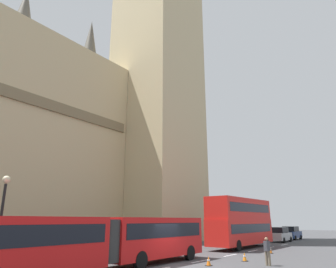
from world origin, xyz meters
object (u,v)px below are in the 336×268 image
Objects in this scene: traffic_cone_east at (270,250)px; sedan_lead at (280,235)px; pedestrian_near_cones at (267,250)px; traffic_cone_west at (209,261)px; traffic_cone_middle at (245,257)px; double_decker_bus at (241,220)px; street_lamp at (1,214)px; articulated_bus at (101,238)px; sedan_trailing at (292,233)px.

sedan_lead is at bearing 14.80° from traffic_cone_east.
pedestrian_near_cones is at bearing -161.30° from traffic_cone_east.
traffic_cone_west and traffic_cone_middle have the same top height.
double_decker_bus is at bearing 178.93° from sedan_lead.
double_decker_bus reaches higher than traffic_cone_east.
double_decker_bus is at bearing 31.50° from pedestrian_near_cones.
double_decker_bus is 18.66× the size of traffic_cone_middle.
traffic_cone_east is at bearing 18.70° from pedestrian_near_cones.
street_lamp is 16.14m from pedestrian_near_cones.
articulated_bus is 10.36m from pedestrian_near_cones.
pedestrian_near_cones is at bearing -163.88° from sedan_lead.
traffic_cone_west is at bearing 165.76° from traffic_cone_middle.
articulated_bus is 5.90m from street_lamp.
sedan_lead reaches higher than traffic_cone_west.
sedan_trailing is at bearing 9.70° from traffic_cone_middle.
street_lamp is (-18.88, 8.56, 2.77)m from traffic_cone_east.
pedestrian_near_cones is (-7.30, -2.47, 0.63)m from traffic_cone_east.
articulated_bus is 18.68m from double_decker_bus.
sedan_trailing is at bearing 3.15° from sedan_lead.
sedan_trailing is (35.99, 0.13, -0.83)m from articulated_bus.
traffic_cone_east is (6.17, 0.40, 0.00)m from traffic_cone_middle.
articulated_bus reaches higher than traffic_cone_middle.
articulated_bus is 29.88m from sedan_lead.
sedan_trailing is 21.12m from traffic_cone_east.
street_lamp is at bearing 138.91° from traffic_cone_west.
traffic_cone_west is at bearing -41.09° from street_lamp.
sedan_lead reaches higher than pedestrian_near_cones.
sedan_trailing is at bearing 13.38° from pedestrian_near_cones.
street_lamp is at bearing 128.45° from articulated_bus.
sedan_lead is at bearing -0.40° from articulated_bus.
pedestrian_near_cones is (8.00, -6.53, -0.83)m from articulated_bus.
traffic_cone_middle is (-20.74, -4.25, -0.63)m from sedan_lead.
sedan_lead is at bearing 16.12° from pedestrian_near_cones.
double_decker_bus is at bearing 15.52° from traffic_cone_west.
sedan_trailing is 7.59× the size of traffic_cone_east.
articulated_bus reaches higher than traffic_cone_west.
double_decker_bus is 12.62m from pedestrian_near_cones.
sedan_trailing is at bearing 7.01° from traffic_cone_west.
double_decker_bus reaches higher than pedestrian_near_cones.
sedan_trailing reaches higher than traffic_cone_west.
articulated_bus reaches higher than traffic_cone_east.
articulated_bus is 30.30× the size of traffic_cone_west.
street_lamp reaches higher than articulated_bus.
double_decker_bus is at bearing -11.45° from street_lamp.
sedan_lead is 7.59× the size of traffic_cone_middle.
traffic_cone_west is 0.11× the size of street_lamp.
street_lamp is (-39.57, 4.38, 2.14)m from sedan_trailing.
articulated_bus is 1.62× the size of double_decker_bus.
articulated_bus reaches higher than sedan_lead.
double_decker_bus is 17.43m from sedan_trailing.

